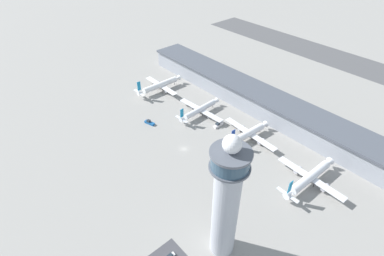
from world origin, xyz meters
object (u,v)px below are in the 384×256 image
control_tower (226,200)px  airplane_gate_delta (310,177)px  service_truck_baggage (149,123)px  car_navy_sedan (170,256)px  service_truck_fuel (218,125)px  airplane_gate_charlie (249,133)px  service_truck_catering (239,150)px  airplane_gate_alpha (160,85)px  airplane_gate_bravo (200,110)px

control_tower → airplane_gate_delta: (4.60, 62.45, -27.05)m
airplane_gate_delta → service_truck_baggage: airplane_gate_delta is taller
car_navy_sedan → service_truck_fuel: bearing=122.8°
control_tower → airplane_gate_charlie: 84.83m
airplane_gate_charlie → service_truck_baggage: size_ratio=5.32×
airplane_gate_charlie → service_truck_catering: airplane_gate_charlie is taller
airplane_gate_charlie → service_truck_fuel: 23.20m
control_tower → airplane_gate_delta: bearing=85.8°
service_truck_baggage → airplane_gate_delta: bearing=18.2°
control_tower → car_navy_sedan: control_tower is taller
airplane_gate_alpha → airplane_gate_bravo: airplane_gate_alpha is taller
airplane_gate_bravo → service_truck_fuel: bearing=-0.2°
airplane_gate_alpha → airplane_gate_delta: (134.53, 0.74, -0.36)m
service_truck_baggage → service_truck_catering: bearing=23.0°
service_truck_fuel → service_truck_baggage: size_ratio=1.03×
airplane_gate_delta → service_truck_baggage: size_ratio=5.19×
airplane_gate_alpha → airplane_gate_bravo: 46.71m
service_truck_fuel → service_truck_baggage: 47.36m
airplane_gate_bravo → service_truck_baggage: airplane_gate_bravo is taller
airplane_gate_alpha → airplane_gate_charlie: bearing=4.3°
airplane_gate_bravo → airplane_gate_delta: (87.83, -0.24, 0.35)m
airplane_gate_delta → airplane_gate_bravo: bearing=179.8°
control_tower → service_truck_baggage: size_ratio=7.95×
control_tower → service_truck_fuel: control_tower is taller
service_truck_fuel → car_navy_sedan: size_ratio=1.70×
service_truck_baggage → airplane_gate_charlie: bearing=35.5°
airplane_gate_charlie → airplane_gate_delta: bearing=-7.1°
airplane_gate_alpha → airplane_gate_bravo: size_ratio=1.03×
service_truck_baggage → service_truck_fuel: bearing=45.6°
airplane_gate_alpha → airplane_gate_delta: airplane_gate_alpha is taller
airplane_gate_alpha → airplane_gate_bravo: (46.69, 0.98, -0.71)m
service_truck_fuel → control_tower: bearing=-44.1°
service_truck_baggage → airplane_gate_bravo: bearing=67.0°
service_truck_catering → service_truck_fuel: size_ratio=0.80×
airplane_gate_charlie → service_truck_baggage: 68.10m
control_tower → airplane_gate_bravo: bearing=143.0°
service_truck_fuel → car_navy_sedan: (53.52, -82.95, -0.42)m
control_tower → service_truck_catering: size_ratio=9.67×
airplane_gate_charlie → service_truck_catering: 15.06m
control_tower → airplane_gate_alpha: control_tower is taller
airplane_gate_delta → airplane_gate_charlie: bearing=172.9°
airplane_gate_delta → service_truck_baggage: (-102.25, -33.67, -3.50)m
airplane_gate_delta → service_truck_fuel: size_ratio=5.05×
airplane_gate_bravo → airplane_gate_charlie: size_ratio=0.95×
airplane_gate_charlie → car_navy_sedan: airplane_gate_charlie is taller
airplane_gate_alpha → airplane_gate_charlie: (87.68, 6.53, -0.77)m
airplane_gate_alpha → service_truck_baggage: (32.28, -32.94, -3.86)m
airplane_gate_delta → control_tower: bearing=-94.2°
control_tower → airplane_gate_alpha: size_ratio=1.54×
airplane_gate_delta → service_truck_catering: airplane_gate_delta is taller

